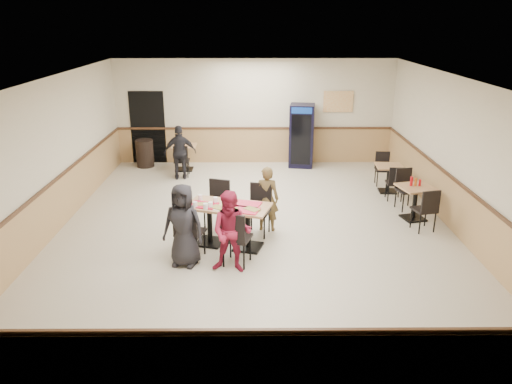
{
  "coord_description": "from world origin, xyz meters",
  "views": [
    {
      "loc": [
        -0.05,
        -9.33,
        4.08
      ],
      "look_at": [
        0.01,
        -0.5,
        0.98
      ],
      "focal_mm": 35.0,
      "sensor_mm": 36.0,
      "label": 1
    }
  ],
  "objects_px": {
    "diner_woman_left": "(183,225)",
    "side_table_near": "(415,198)",
    "lone_diner": "(180,153)",
    "diner_man_opposite": "(267,199)",
    "side_table_far": "(389,174)",
    "pepsi_cooler": "(302,136)",
    "back_table": "(185,154)",
    "main_table": "(228,219)",
    "diner_woman_right": "(232,232)",
    "trash_bin": "(145,153)"
  },
  "relations": [
    {
      "from": "diner_woman_left",
      "to": "side_table_near",
      "type": "xyz_separation_m",
      "value": [
        4.62,
        2.03,
        -0.25
      ]
    },
    {
      "from": "lone_diner",
      "to": "side_table_near",
      "type": "distance_m",
      "value": 6.06
    },
    {
      "from": "diner_woman_left",
      "to": "diner_man_opposite",
      "type": "relative_size",
      "value": 1.1
    },
    {
      "from": "diner_woman_left",
      "to": "lone_diner",
      "type": "bearing_deg",
      "value": 111.81
    },
    {
      "from": "side_table_near",
      "to": "side_table_far",
      "type": "bearing_deg",
      "value": 93.52
    },
    {
      "from": "pepsi_cooler",
      "to": "back_table",
      "type": "bearing_deg",
      "value": -164.65
    },
    {
      "from": "main_table",
      "to": "diner_woman_left",
      "type": "distance_m",
      "value": 1.06
    },
    {
      "from": "side_table_far",
      "to": "pepsi_cooler",
      "type": "height_order",
      "value": "pepsi_cooler"
    },
    {
      "from": "diner_woman_left",
      "to": "side_table_near",
      "type": "distance_m",
      "value": 5.05
    },
    {
      "from": "back_table",
      "to": "pepsi_cooler",
      "type": "height_order",
      "value": "pepsi_cooler"
    },
    {
      "from": "diner_woman_right",
      "to": "lone_diner",
      "type": "bearing_deg",
      "value": 116.34
    },
    {
      "from": "diner_woman_right",
      "to": "lone_diner",
      "type": "relative_size",
      "value": 0.99
    },
    {
      "from": "back_table",
      "to": "trash_bin",
      "type": "relative_size",
      "value": 0.91
    },
    {
      "from": "diner_man_opposite",
      "to": "trash_bin",
      "type": "bearing_deg",
      "value": -44.09
    },
    {
      "from": "diner_man_opposite",
      "to": "pepsi_cooler",
      "type": "bearing_deg",
      "value": -94.24
    },
    {
      "from": "diner_woman_left",
      "to": "diner_woman_right",
      "type": "height_order",
      "value": "diner_woman_left"
    },
    {
      "from": "diner_woman_right",
      "to": "side_table_near",
      "type": "relative_size",
      "value": 1.72
    },
    {
      "from": "diner_woman_left",
      "to": "pepsi_cooler",
      "type": "relative_size",
      "value": 0.82
    },
    {
      "from": "side_table_near",
      "to": "trash_bin",
      "type": "xyz_separation_m",
      "value": [
        -6.53,
        4.01,
        -0.1
      ]
    },
    {
      "from": "back_table",
      "to": "pepsi_cooler",
      "type": "bearing_deg",
      "value": 6.78
    },
    {
      "from": "side_table_near",
      "to": "pepsi_cooler",
      "type": "bearing_deg",
      "value": 116.67
    },
    {
      "from": "diner_woman_right",
      "to": "side_table_far",
      "type": "height_order",
      "value": "diner_woman_right"
    },
    {
      "from": "diner_woman_right",
      "to": "trash_bin",
      "type": "xyz_separation_m",
      "value": [
        -2.74,
        6.29,
        -0.32
      ]
    },
    {
      "from": "diner_man_opposite",
      "to": "main_table",
      "type": "bearing_deg",
      "value": 54.82
    },
    {
      "from": "main_table",
      "to": "diner_man_opposite",
      "type": "height_order",
      "value": "diner_man_opposite"
    },
    {
      "from": "main_table",
      "to": "diner_man_opposite",
      "type": "distance_m",
      "value": 1.05
    },
    {
      "from": "diner_woman_left",
      "to": "lone_diner",
      "type": "relative_size",
      "value": 1.02
    },
    {
      "from": "diner_woman_right",
      "to": "lone_diner",
      "type": "xyz_separation_m",
      "value": [
        -1.56,
        5.13,
        0.01
      ]
    },
    {
      "from": "diner_woman_left",
      "to": "side_table_far",
      "type": "distance_m",
      "value": 5.89
    },
    {
      "from": "diner_woman_right",
      "to": "pepsi_cooler",
      "type": "distance_m",
      "value": 6.58
    },
    {
      "from": "back_table",
      "to": "diner_woman_right",
      "type": "bearing_deg",
      "value": -75.32
    },
    {
      "from": "pepsi_cooler",
      "to": "diner_man_opposite",
      "type": "bearing_deg",
      "value": -95.06
    },
    {
      "from": "main_table",
      "to": "trash_bin",
      "type": "relative_size",
      "value": 2.14
    },
    {
      "from": "diner_man_opposite",
      "to": "side_table_far",
      "type": "xyz_separation_m",
      "value": [
        3.05,
        2.3,
        -0.22
      ]
    },
    {
      "from": "back_table",
      "to": "side_table_near",
      "type": "bearing_deg",
      "value": -34.43
    },
    {
      "from": "diner_woman_right",
      "to": "side_table_far",
      "type": "bearing_deg",
      "value": 57.12
    },
    {
      "from": "side_table_near",
      "to": "back_table",
      "type": "bearing_deg",
      "value": 145.57
    },
    {
      "from": "side_table_far",
      "to": "pepsi_cooler",
      "type": "distance_m",
      "value": 3.04
    },
    {
      "from": "diner_woman_left",
      "to": "side_table_near",
      "type": "height_order",
      "value": "diner_woman_left"
    },
    {
      "from": "main_table",
      "to": "diner_woman_left",
      "type": "xyz_separation_m",
      "value": [
        -0.73,
        -0.74,
        0.19
      ]
    },
    {
      "from": "diner_woman_left",
      "to": "main_table",
      "type": "bearing_deg",
      "value": 58.79
    },
    {
      "from": "main_table",
      "to": "side_table_far",
      "type": "distance_m",
      "value": 4.85
    },
    {
      "from": "main_table",
      "to": "back_table",
      "type": "xyz_separation_m",
      "value": [
        -1.46,
        4.95,
        -0.07
      ]
    },
    {
      "from": "side_table_near",
      "to": "side_table_far",
      "type": "distance_m",
      "value": 1.76
    },
    {
      "from": "back_table",
      "to": "trash_bin",
      "type": "distance_m",
      "value": 1.24
    },
    {
      "from": "side_table_far",
      "to": "back_table",
      "type": "xyz_separation_m",
      "value": [
        -5.23,
        1.91,
        0.02
      ]
    },
    {
      "from": "main_table",
      "to": "side_table_near",
      "type": "height_order",
      "value": "main_table"
    },
    {
      "from": "trash_bin",
      "to": "side_table_far",
      "type": "bearing_deg",
      "value": -19.38
    },
    {
      "from": "diner_woman_left",
      "to": "side_table_near",
      "type": "bearing_deg",
      "value": 37.11
    },
    {
      "from": "side_table_far",
      "to": "diner_man_opposite",
      "type": "bearing_deg",
      "value": -142.94
    }
  ]
}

